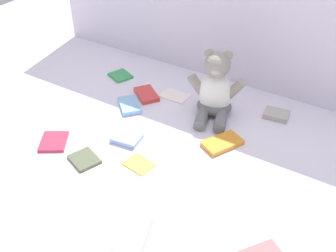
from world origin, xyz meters
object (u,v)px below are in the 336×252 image
at_px(book_case_0, 276,115).
at_px(book_case_5, 127,138).
at_px(book_case_4, 133,236).
at_px(book_case_6, 54,141).
at_px(book_case_9, 139,164).
at_px(book_case_7, 129,105).
at_px(book_case_8, 175,95).
at_px(book_case_12, 84,159).
at_px(book_case_3, 222,143).
at_px(teddy_bear, 215,92).
at_px(book_case_10, 120,76).
at_px(book_case_11, 146,94).

xyz_separation_m(book_case_0, book_case_5, (-0.41, -0.42, -0.00)).
bearing_deg(book_case_4, book_case_5, 109.95).
height_order(book_case_6, book_case_9, book_case_6).
relative_size(book_case_6, book_case_7, 0.92).
bearing_deg(book_case_8, book_case_5, 179.92).
bearing_deg(book_case_12, book_case_0, 162.58).
relative_size(book_case_3, book_case_4, 1.06).
relative_size(book_case_8, book_case_12, 1.17).
bearing_deg(book_case_0, teddy_bear, 108.71).
bearing_deg(book_case_9, book_case_10, 51.63).
bearing_deg(book_case_11, book_case_8, -22.36).
xyz_separation_m(teddy_bear, book_case_6, (-0.40, -0.47, -0.09)).
bearing_deg(book_case_7, teddy_bear, 156.68).
bearing_deg(book_case_11, book_case_0, -38.03).
relative_size(book_case_5, book_case_8, 0.87).
bearing_deg(book_case_8, book_case_12, 173.36).
relative_size(book_case_0, book_case_8, 0.82).
relative_size(book_case_5, book_case_9, 1.04).
distance_m(book_case_3, book_case_9, 0.31).
bearing_deg(book_case_12, book_case_8, -165.19).
bearing_deg(book_case_7, book_case_4, 78.65).
height_order(book_case_8, book_case_9, same).
height_order(book_case_5, book_case_7, same).
distance_m(book_case_7, book_case_8, 0.20).
height_order(book_case_4, book_case_6, same).
height_order(book_case_3, book_case_7, book_case_7).
xyz_separation_m(book_case_8, book_case_11, (-0.10, -0.06, 0.00)).
xyz_separation_m(teddy_bear, book_case_7, (-0.31, -0.14, -0.09)).
bearing_deg(book_case_8, book_case_3, -121.97).
height_order(book_case_6, book_case_7, book_case_7).
distance_m(book_case_3, book_case_11, 0.43).
relative_size(book_case_5, book_case_6, 0.90).
bearing_deg(book_case_9, book_case_12, 123.93).
xyz_separation_m(book_case_4, book_case_11, (-0.37, 0.62, 0.00)).
height_order(teddy_bear, book_case_7, teddy_bear).
bearing_deg(book_case_7, book_case_0, 157.12).
xyz_separation_m(book_case_6, book_case_8, (0.21, 0.49, -0.00)).
distance_m(book_case_5, book_case_12, 0.18).
bearing_deg(book_case_9, book_case_8, 23.93).
bearing_deg(book_case_3, book_case_12, -111.30).
xyz_separation_m(book_case_0, book_case_6, (-0.62, -0.57, -0.00)).
bearing_deg(book_case_5, book_case_12, -26.54).
bearing_deg(book_case_11, teddy_bear, -46.53).
distance_m(book_case_10, book_case_12, 0.57).
bearing_deg(book_case_7, book_case_9, 83.13).
xyz_separation_m(book_case_9, book_case_10, (-0.41, 0.44, 0.00)).
bearing_deg(book_case_4, book_case_9, 103.18).
relative_size(teddy_bear, book_case_5, 2.70).
xyz_separation_m(book_case_0, book_case_7, (-0.52, -0.25, -0.00)).
distance_m(teddy_bear, book_case_7, 0.35).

